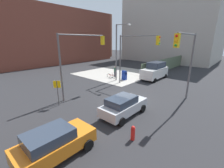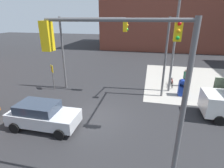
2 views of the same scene
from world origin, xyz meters
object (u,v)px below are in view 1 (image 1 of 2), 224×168
(smokestack, at_px, (110,36))
(coupe_orange, at_px, (54,143))
(traffic_signal_se_corner, at_px, (186,55))
(street_lamp_corner, at_px, (118,49))
(fire_hydrant, at_px, (133,133))
(mailbox_blue, at_px, (124,75))
(traffic_signal_ne_corner, at_px, (134,50))
(pedestrian_crossing, at_px, (115,71))
(traffic_signal_nw_corner, at_px, (80,52))
(bicycle_leaning_on_fence, at_px, (111,76))
(van_white_delivery, at_px, (155,71))
(coupe_silver, at_px, (123,105))

(smokestack, bearing_deg, coupe_orange, -140.50)
(traffic_signal_se_corner, distance_m, street_lamp_corner, 10.26)
(traffic_signal_se_corner, relative_size, fire_hydrant, 6.91)
(smokestack, height_order, mailbox_blue, smokestack)
(coupe_orange, bearing_deg, street_lamp_corner, 27.91)
(smokestack, distance_m, street_lamp_corner, 35.00)
(traffic_signal_ne_corner, bearing_deg, coupe_orange, -162.11)
(coupe_orange, distance_m, pedestrian_crossing, 18.25)
(smokestack, height_order, traffic_signal_ne_corner, smokestack)
(traffic_signal_nw_corner, xyz_separation_m, traffic_signal_se_corner, (4.77, -9.00, -0.06))
(traffic_signal_nw_corner, height_order, pedestrian_crossing, traffic_signal_nw_corner)
(bicycle_leaning_on_fence, bearing_deg, traffic_signal_ne_corner, -102.72)
(street_lamp_corner, distance_m, coupe_orange, 16.31)
(fire_hydrant, xyz_separation_m, bicycle_leaning_on_fence, (10.60, 11.40, -0.14))
(bicycle_leaning_on_fence, bearing_deg, smokestack, 43.12)
(traffic_signal_nw_corner, height_order, van_white_delivery, traffic_signal_nw_corner)
(pedestrian_crossing, xyz_separation_m, bicycle_leaning_on_fence, (-1.20, -0.20, -0.55))
(van_white_delivery, height_order, bicycle_leaning_on_fence, van_white_delivery)
(traffic_signal_ne_corner, distance_m, bicycle_leaning_on_fence, 6.59)
(coupe_silver, bearing_deg, street_lamp_corner, 42.16)
(traffic_signal_se_corner, bearing_deg, traffic_signal_ne_corner, 74.39)
(street_lamp_corner, relative_size, fire_hydrant, 8.51)
(smokestack, relative_size, traffic_signal_nw_corner, 2.22)
(mailbox_blue, xyz_separation_m, coupe_orange, (-15.05, -6.98, 0.08))
(mailbox_blue, relative_size, coupe_silver, 0.34)
(pedestrian_crossing, bearing_deg, traffic_signal_se_corner, -164.12)
(street_lamp_corner, height_order, van_white_delivery, street_lamp_corner)
(traffic_signal_ne_corner, bearing_deg, smokestack, 47.40)
(traffic_signal_nw_corner, distance_m, fire_hydrant, 10.05)
(traffic_signal_ne_corner, height_order, pedestrian_crossing, traffic_signal_ne_corner)
(street_lamp_corner, relative_size, pedestrian_crossing, 4.66)
(coupe_silver, xyz_separation_m, coupe_orange, (-5.97, -0.15, -0.00))
(traffic_signal_nw_corner, height_order, coupe_silver, traffic_signal_nw_corner)
(street_lamp_corner, xyz_separation_m, van_white_delivery, (4.69, -3.63, -3.42))
(traffic_signal_nw_corner, xyz_separation_m, fire_hydrant, (-2.82, -8.70, -4.18))
(traffic_signal_ne_corner, xyz_separation_m, pedestrian_crossing, (2.30, 5.07, -3.75))
(street_lamp_corner, bearing_deg, traffic_signal_nw_corner, -172.74)
(traffic_signal_se_corner, relative_size, street_lamp_corner, 0.81)
(traffic_signal_ne_corner, relative_size, pedestrian_crossing, 3.78)
(traffic_signal_nw_corner, bearing_deg, bicycle_leaning_on_fence, 19.12)
(street_lamp_corner, height_order, coupe_orange, street_lamp_corner)
(traffic_signal_ne_corner, xyz_separation_m, bicycle_leaning_on_fence, (1.10, 4.87, -4.30))
(bicycle_leaning_on_fence, bearing_deg, pedestrian_crossing, 9.62)
(traffic_signal_se_corner, distance_m, van_white_delivery, 10.16)
(smokestack, relative_size, traffic_signal_se_corner, 2.22)
(traffic_signal_se_corner, bearing_deg, coupe_silver, 154.02)
(coupe_orange, relative_size, bicycle_leaning_on_fence, 2.28)
(coupe_silver, bearing_deg, traffic_signal_ne_corner, 29.42)
(traffic_signal_nw_corner, bearing_deg, van_white_delivery, -12.66)
(fire_hydrant, height_order, coupe_orange, coupe_orange)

